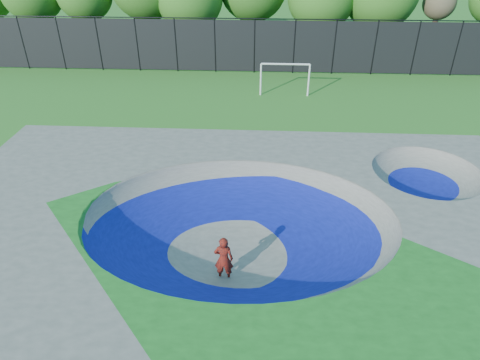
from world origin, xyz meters
name	(u,v)px	position (x,y,z in m)	size (l,w,h in m)	color
ground	(239,249)	(0.00, 0.00, 0.00)	(120.00, 120.00, 0.00)	#26641B
skate_deck	(239,233)	(0.00, 0.00, 0.75)	(22.00, 14.00, 1.50)	gray
skater	(224,259)	(-0.40, -1.53, 0.86)	(0.63, 0.41, 1.72)	#B6200E
skateboard	(224,278)	(-0.40, -1.53, 0.03)	(0.78, 0.22, 0.05)	black
soccer_goal	(285,73)	(2.16, 16.02, 1.52)	(3.32, 0.12, 2.19)	silver
fence	(254,45)	(0.00, 21.00, 2.10)	(48.09, 0.09, 4.04)	black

